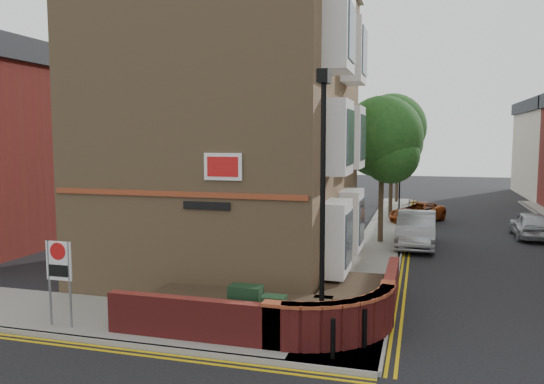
{
  "coord_description": "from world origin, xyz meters",
  "views": [
    {
      "loc": [
        3.74,
        -10.65,
        4.91
      ],
      "look_at": [
        -0.39,
        4.0,
        3.35
      ],
      "focal_mm": 35.0,
      "sensor_mm": 36.0,
      "label": 1
    }
  ],
  "objects_px": {
    "lamppost": "(323,207)",
    "utility_cabinet_large": "(246,310)",
    "zone_sign": "(59,268)",
    "silver_car_near": "(416,229)"
  },
  "relations": [
    {
      "from": "lamppost",
      "to": "silver_car_near",
      "type": "relative_size",
      "value": 1.32
    },
    {
      "from": "utility_cabinet_large",
      "to": "lamppost",
      "type": "bearing_deg",
      "value": -3.01
    },
    {
      "from": "lamppost",
      "to": "utility_cabinet_large",
      "type": "xyz_separation_m",
      "value": [
        -1.9,
        0.1,
        -2.62
      ]
    },
    {
      "from": "zone_sign",
      "to": "silver_car_near",
      "type": "bearing_deg",
      "value": 57.31
    },
    {
      "from": "lamppost",
      "to": "utility_cabinet_large",
      "type": "bearing_deg",
      "value": 176.99
    },
    {
      "from": "utility_cabinet_large",
      "to": "silver_car_near",
      "type": "distance_m",
      "value": 13.19
    },
    {
      "from": "lamppost",
      "to": "utility_cabinet_large",
      "type": "distance_m",
      "value": 3.24
    },
    {
      "from": "silver_car_near",
      "to": "zone_sign",
      "type": "bearing_deg",
      "value": -121.86
    },
    {
      "from": "zone_sign",
      "to": "silver_car_near",
      "type": "height_order",
      "value": "zone_sign"
    },
    {
      "from": "lamppost",
      "to": "zone_sign",
      "type": "distance_m",
      "value": 6.85
    }
  ]
}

